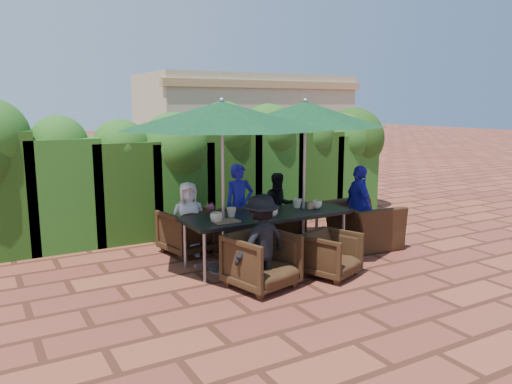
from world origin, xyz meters
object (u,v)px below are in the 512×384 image
chair_near_left (262,258)px  chair_end_right (362,217)px  chair_far_left (188,229)px  chair_far_right (278,220)px  umbrella_right (305,115)px  umbrella_left (222,116)px  chair_near_right (331,252)px  chair_far_mid (234,223)px  dining_table (267,218)px

chair_near_left → chair_end_right: (2.47, 0.86, 0.09)m
chair_far_left → chair_far_right: size_ratio=1.05×
umbrella_right → chair_far_left: bearing=147.4°
chair_far_right → chair_near_left: (-1.38, -1.79, 0.03)m
umbrella_left → chair_far_left: umbrella_left is taller
umbrella_left → chair_near_left: umbrella_left is taller
chair_far_right → chair_end_right: bearing=144.3°
chair_near_left → umbrella_right: bearing=22.0°
chair_far_left → umbrella_right: bearing=135.4°
chair_far_right → chair_end_right: size_ratio=0.67×
chair_far_right → chair_near_left: bearing=57.1°
umbrella_left → chair_far_left: (-0.11, 1.08, -1.82)m
chair_near_left → chair_near_right: 1.07m
umbrella_right → chair_end_right: umbrella_right is taller
chair_far_left → chair_far_right: bearing=162.3°
chair_near_right → umbrella_left: bearing=119.9°
chair_far_mid → chair_near_right: chair_far_mid is taller
dining_table → chair_far_left: 1.38m
chair_far_right → umbrella_left: bearing=36.1°
chair_far_left → chair_far_mid: size_ratio=1.01×
umbrella_left → chair_near_right: (1.19, -0.96, -1.87)m
dining_table → chair_far_mid: bearing=92.0°
dining_table → chair_near_right: dining_table is taller
chair_far_left → chair_end_right: (2.70, -1.09, 0.09)m
umbrella_right → umbrella_left: bearing=-176.7°
chair_far_mid → chair_near_right: 2.08m
chair_far_left → chair_near_left: size_ratio=0.98×
chair_near_left → chair_far_right: bearing=38.6°
chair_far_left → chair_far_right: chair_far_left is taller
umbrella_right → chair_far_mid: umbrella_right is taller
dining_table → umbrella_right: umbrella_right is taller
chair_near_left → chair_near_right: (1.07, -0.09, -0.06)m
dining_table → chair_near_left: chair_near_left is taller
dining_table → chair_end_right: size_ratio=2.30×
umbrella_left → umbrella_right: 1.45m
umbrella_left → chair_far_mid: bearing=56.0°
dining_table → umbrella_left: bearing=-177.6°
chair_near_right → chair_end_right: bearing=13.0°
chair_far_mid → dining_table: bearing=114.6°
umbrella_right → chair_far_right: 2.02m
chair_far_mid → chair_far_right: 0.80m
umbrella_right → chair_near_left: bearing=-144.2°
umbrella_right → chair_far_right: size_ratio=3.28×
dining_table → chair_far_mid: 1.07m
dining_table → chair_end_right: 1.86m
chair_near_left → umbrella_left: bearing=84.3°
chair_far_right → chair_end_right: (1.09, -0.93, 0.11)m
chair_far_right → dining_table: bearing=54.4°
umbrella_right → chair_far_mid: bearing=127.1°
umbrella_left → chair_far_right: size_ratio=3.86×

